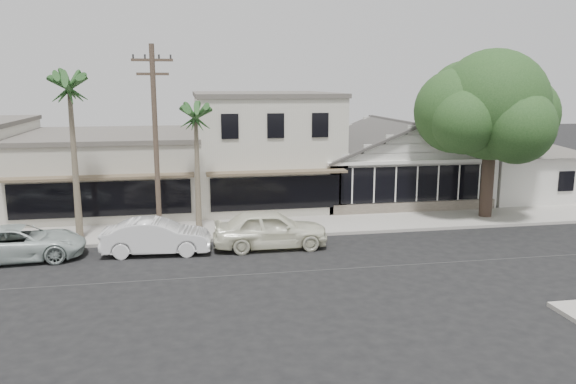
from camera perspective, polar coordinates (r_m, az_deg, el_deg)
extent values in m
plane|color=black|center=(23.25, 9.55, -7.47)|extent=(140.00, 140.00, 0.00)
cube|color=#9E9991|center=(28.39, -10.70, -3.94)|extent=(90.00, 3.50, 0.15)
cube|color=beige|center=(36.00, 10.40, 1.57)|extent=(10.00, 8.00, 3.00)
cube|color=black|center=(32.25, 12.95, 0.82)|extent=(8.80, 0.10, 2.00)
cube|color=#60564C|center=(32.53, 12.83, -1.60)|extent=(9.60, 0.18, 0.70)
cube|color=beige|center=(38.80, 22.33, 1.60)|extent=(6.00, 6.00, 3.00)
cube|color=beige|center=(34.75, -2.57, 4.32)|extent=(8.00, 10.00, 6.50)
cube|color=#B6B3A4|center=(34.86, -17.38, 1.93)|extent=(10.00, 10.00, 4.20)
cylinder|color=brown|center=(26.08, -13.26, 4.54)|extent=(0.24, 0.24, 9.00)
cube|color=brown|center=(25.94, -13.64, 12.90)|extent=(1.80, 0.12, 0.12)
cube|color=brown|center=(25.92, -13.58, 11.58)|extent=(1.40, 0.12, 0.12)
imported|color=white|center=(25.26, -1.80, -3.75)|extent=(5.15, 2.13, 1.75)
imported|color=white|center=(25.06, -13.21, -4.43)|extent=(4.74, 1.94, 1.53)
imported|color=#B5C3BF|center=(26.13, -25.59, -4.69)|extent=(5.42, 2.83, 1.46)
cylinder|color=#45362A|center=(32.25, 19.55, 0.55)|extent=(0.67, 0.67, 3.59)
sphere|color=#1C3D19|center=(31.80, 20.07, 8.32)|extent=(5.84, 5.84, 5.84)
sphere|color=#1C3D19|center=(33.45, 22.43, 7.30)|extent=(4.27, 4.27, 4.27)
sphere|color=#1C3D19|center=(31.34, 16.75, 7.88)|extent=(4.49, 4.49, 4.49)
sphere|color=#1C3D19|center=(30.65, 22.25, 6.20)|extent=(3.82, 3.82, 3.82)
sphere|color=#1C3D19|center=(33.03, 17.50, 9.15)|extent=(4.04, 4.04, 4.04)
sphere|color=#1C3D19|center=(33.81, 20.80, 9.74)|extent=(3.59, 3.59, 3.59)
sphere|color=#1C3D19|center=(30.07, 17.48, 6.86)|extent=(3.37, 3.37, 3.37)
cone|color=#726651|center=(27.75, -9.18, 1.49)|extent=(0.32, 0.32, 5.56)
cone|color=#726651|center=(27.43, -20.82, 2.27)|extent=(0.35, 0.35, 6.96)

